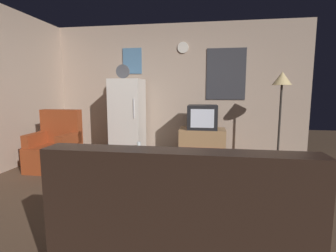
% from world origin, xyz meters
% --- Properties ---
extents(ground_plane, '(12.00, 12.00, 0.00)m').
position_xyz_m(ground_plane, '(0.00, 0.00, 0.00)').
color(ground_plane, '#4C3828').
extents(wall_with_art, '(5.20, 0.12, 2.61)m').
position_xyz_m(wall_with_art, '(0.01, 2.45, 1.31)').
color(wall_with_art, tan).
rests_on(wall_with_art, ground_plane).
extents(fridge, '(0.60, 0.62, 1.77)m').
position_xyz_m(fridge, '(-0.91, 2.00, 0.75)').
color(fridge, silver).
rests_on(fridge, ground_plane).
extents(tv_stand, '(0.84, 0.53, 0.57)m').
position_xyz_m(tv_stand, '(0.57, 1.90, 0.29)').
color(tv_stand, '#9E754C').
rests_on(tv_stand, ground_plane).
extents(crt_tv, '(0.54, 0.51, 0.44)m').
position_xyz_m(crt_tv, '(0.57, 1.90, 0.79)').
color(crt_tv, black).
rests_on(crt_tv, tv_stand).
extents(standing_lamp, '(0.32, 0.32, 1.59)m').
position_xyz_m(standing_lamp, '(1.87, 1.71, 1.36)').
color(standing_lamp, '#332D28').
rests_on(standing_lamp, ground_plane).
extents(coffee_table, '(0.72, 0.72, 0.45)m').
position_xyz_m(coffee_table, '(-0.32, 0.30, 0.23)').
color(coffee_table, '#9E754C').
rests_on(coffee_table, ground_plane).
extents(wine_glass, '(0.05, 0.05, 0.15)m').
position_xyz_m(wine_glass, '(-0.23, 0.36, 0.53)').
color(wine_glass, silver).
rests_on(wine_glass, coffee_table).
extents(mug_ceramic_white, '(0.08, 0.08, 0.09)m').
position_xyz_m(mug_ceramic_white, '(-0.38, 0.25, 0.50)').
color(mug_ceramic_white, silver).
rests_on(mug_ceramic_white, coffee_table).
extents(mug_ceramic_tan, '(0.08, 0.08, 0.09)m').
position_xyz_m(mug_ceramic_tan, '(-0.28, 0.40, 0.50)').
color(mug_ceramic_tan, tan).
rests_on(mug_ceramic_tan, coffee_table).
extents(remote_control, '(0.15, 0.06, 0.02)m').
position_xyz_m(remote_control, '(-0.34, 0.24, 0.46)').
color(remote_control, black).
rests_on(remote_control, coffee_table).
extents(armchair, '(0.68, 0.68, 0.96)m').
position_xyz_m(armchair, '(-1.79, 0.91, 0.34)').
color(armchair, maroon).
rests_on(armchair, ground_plane).
extents(couch, '(1.70, 0.80, 0.92)m').
position_xyz_m(couch, '(0.49, -1.14, 0.31)').
color(couch, black).
rests_on(couch, ground_plane).
extents(book_stack, '(0.20, 0.18, 0.09)m').
position_xyz_m(book_stack, '(1.18, 1.72, 0.04)').
color(book_stack, '#8CCB83').
rests_on(book_stack, ground_plane).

